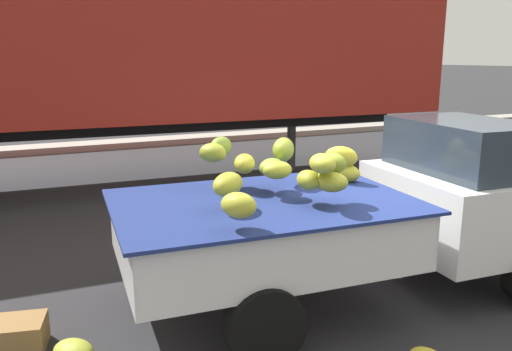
{
  "coord_description": "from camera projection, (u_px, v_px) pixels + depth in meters",
  "views": [
    {
      "loc": [
        -3.18,
        -4.05,
        2.34
      ],
      "look_at": [
        -1.29,
        0.13,
        1.27
      ],
      "focal_mm": 36.15,
      "sensor_mm": 36.0,
      "label": 1
    }
  ],
  "objects": [
    {
      "name": "ground",
      "position": [
        373.0,
        285.0,
        5.4
      ],
      "size": [
        220.0,
        220.0,
        0.0
      ],
      "primitive_type": "plane",
      "color": "#28282B"
    },
    {
      "name": "curb_strip",
      "position": [
        154.0,
        142.0,
        14.01
      ],
      "size": [
        80.0,
        0.8,
        0.16
      ],
      "primitive_type": "cube",
      "color": "gray",
      "rests_on": "ground"
    },
    {
      "name": "pickup_truck",
      "position": [
        429.0,
        201.0,
        5.29
      ],
      "size": [
        4.78,
        2.06,
        1.7
      ],
      "rotation": [
        0.0,
        0.0,
        -0.07
      ],
      "color": "white",
      "rests_on": "ground"
    },
    {
      "name": "produce_crate",
      "position": [
        12.0,
        336.0,
        4.17
      ],
      "size": [
        0.59,
        0.46,
        0.26
      ],
      "primitive_type": "cube",
      "rotation": [
        0.0,
        0.0,
        -0.22
      ],
      "color": "olive",
      "rests_on": "ground"
    },
    {
      "name": "semi_trailer",
      "position": [
        121.0,
        45.0,
        9.08
      ],
      "size": [
        12.09,
        3.05,
        3.95
      ],
      "rotation": [
        0.0,
        0.0,
        -0.04
      ],
      "color": "maroon",
      "rests_on": "ground"
    }
  ]
}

